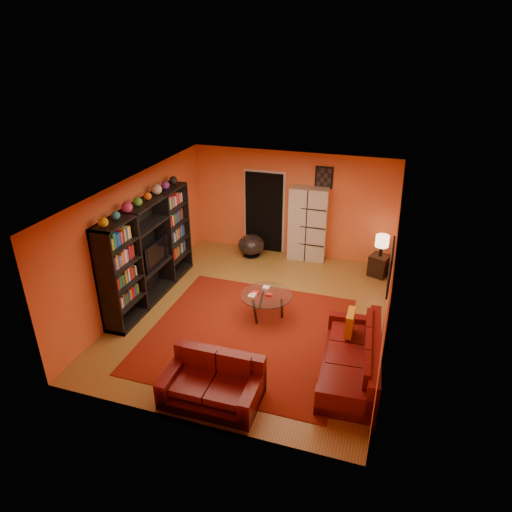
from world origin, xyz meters
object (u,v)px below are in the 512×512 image
(bowl_chair, at_px, (251,245))
(side_table, at_px, (379,265))
(table_lamp, at_px, (382,242))
(loveseat, at_px, (214,382))
(coffee_table, at_px, (266,297))
(storage_cabinet, at_px, (308,224))
(sofa, at_px, (356,359))
(entertainment_unit, at_px, (149,251))
(tv, at_px, (152,253))

(bowl_chair, height_order, side_table, bowl_chair)
(table_lamp, bearing_deg, loveseat, -113.60)
(coffee_table, relative_size, storage_cabinet, 0.55)
(sofa, xyz_separation_m, side_table, (0.11, 3.63, -0.03))
(entertainment_unit, bearing_deg, sofa, -15.32)
(loveseat, relative_size, bowl_chair, 2.22)
(tv, distance_m, bowl_chair, 2.88)
(storage_cabinet, height_order, table_lamp, storage_cabinet)
(side_table, bearing_deg, loveseat, -113.60)
(entertainment_unit, xyz_separation_m, bowl_chair, (1.39, 2.50, -0.76))
(tv, xyz_separation_m, table_lamp, (4.47, 2.37, -0.13))
(tv, xyz_separation_m, side_table, (4.47, 2.37, -0.74))
(coffee_table, bearing_deg, bowl_chair, 114.35)
(coffee_table, bearing_deg, storage_cabinet, 86.09)
(sofa, xyz_separation_m, table_lamp, (0.11, 3.63, 0.57))
(tv, distance_m, storage_cabinet, 3.85)
(sofa, bearing_deg, loveseat, -152.66)
(storage_cabinet, bearing_deg, side_table, -15.62)
(sofa, height_order, bowl_chair, sofa)
(sofa, xyz_separation_m, loveseat, (-2.00, -1.21, 0.00))
(tv, relative_size, storage_cabinet, 0.50)
(table_lamp, bearing_deg, side_table, 0.00)
(bowl_chair, height_order, table_lamp, table_lamp)
(coffee_table, xyz_separation_m, table_lamp, (1.98, 2.47, 0.39))
(tv, bearing_deg, table_lamp, -62.09)
(tv, bearing_deg, loveseat, -136.26)
(sofa, bearing_deg, entertainment_unit, 160.87)
(coffee_table, relative_size, side_table, 2.01)
(sofa, height_order, loveseat, same)
(coffee_table, xyz_separation_m, storage_cabinet, (0.19, 2.85, 0.45))
(tv, distance_m, loveseat, 3.49)
(sofa, relative_size, bowl_chair, 3.37)
(coffee_table, bearing_deg, entertainment_unit, 178.80)
(sofa, distance_m, table_lamp, 3.67)
(storage_cabinet, bearing_deg, bowl_chair, -171.09)
(entertainment_unit, bearing_deg, side_table, 28.13)
(storage_cabinet, bearing_deg, loveseat, -97.18)
(sofa, bearing_deg, storage_cabinet, 108.89)
(entertainment_unit, relative_size, bowl_chair, 4.49)
(sofa, height_order, table_lamp, table_lamp)
(side_table, bearing_deg, sofa, -91.78)
(entertainment_unit, distance_m, bowl_chair, 2.96)
(entertainment_unit, bearing_deg, table_lamp, 28.13)
(loveseat, height_order, storage_cabinet, storage_cabinet)
(table_lamp, bearing_deg, storage_cabinet, 168.00)
(loveseat, bearing_deg, bowl_chair, 11.18)
(side_table, bearing_deg, tv, -152.09)
(bowl_chair, bearing_deg, sofa, -50.78)
(bowl_chair, relative_size, side_table, 1.34)
(tv, bearing_deg, side_table, -62.09)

